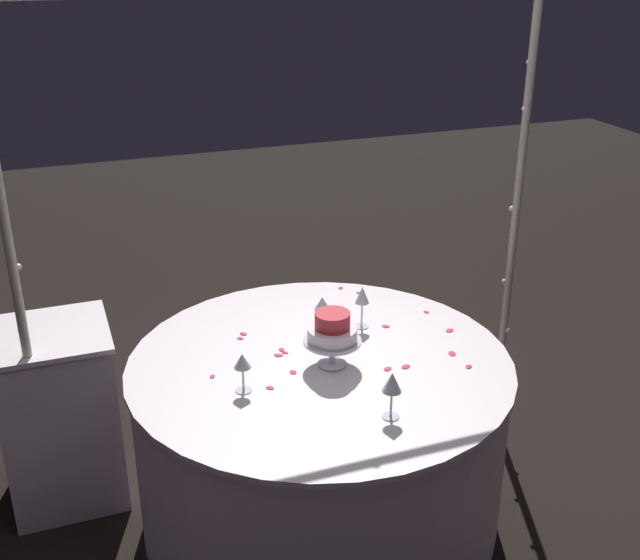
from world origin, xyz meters
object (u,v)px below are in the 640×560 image
Objects in this scene: side_table at (60,415)px; wine_glass_0 at (362,297)px; wine_glass_2 at (322,305)px; decorative_arch at (291,176)px; main_table at (320,440)px; tiered_cake at (332,332)px; wine_glass_1 at (242,363)px; wine_glass_3 at (392,384)px.

wine_glass_0 is at bearing -13.81° from side_table.
decorative_arch is at bearing 132.32° from wine_glass_2.
main_table is 8.16× the size of wine_glass_0.
side_table is 1.35m from wine_glass_0.
tiered_cake reaches higher than wine_glass_1.
wine_glass_2 is at bearing 171.75° from wine_glass_0.
wine_glass_2 is (-0.17, 0.02, -0.02)m from wine_glass_0.
wine_glass_3 reaches higher than side_table.
tiered_cake is 1.27× the size of wine_glass_3.
wine_glass_3 is (0.42, -0.33, 0.02)m from wine_glass_1.
side_table is at bearing 169.72° from decorative_arch.
wine_glass_0 reaches higher than side_table.
wine_glass_1 is at bearing -161.72° from main_table.
decorative_arch is 12.42× the size of wine_glass_3.
wine_glass_0 reaches higher than wine_glass_2.
main_table is at bearing 18.28° from wine_glass_1.
side_table is at bearing 152.32° from main_table.
wine_glass_3 is at bearing -104.51° from wine_glass_0.
main_table is 6.74× the size of tiered_cake.
decorative_arch reaches higher than wine_glass_1.
wine_glass_1 is at bearing -170.09° from tiered_cake.
wine_glass_2 is 0.67m from wine_glass_3.
wine_glass_2 is (0.43, 0.34, 0.00)m from wine_glass_1.
wine_glass_0 is 1.21× the size of wine_glass_1.
wine_glass_3 is at bearing -83.32° from decorative_arch.
tiered_cake is 1.21× the size of wine_glass_0.
wine_glass_3 is (1.06, -0.95, 0.47)m from side_table.
tiered_cake is 0.37m from wine_glass_1.
decorative_arch is 0.77m from wine_glass_1.
tiered_cake is 1.46× the size of wine_glass_1.
decorative_arch is 0.63m from tiered_cake.
decorative_arch is 1.45× the size of main_table.
tiered_cake is at bearing -85.35° from decorative_arch.
wine_glass_1 is (-0.36, -0.06, -0.03)m from tiered_cake.
decorative_arch reaches higher than tiered_cake.
main_table is 8.58× the size of wine_glass_3.
side_table is 5.16× the size of wine_glass_1.
wine_glass_0 is at bearing 28.08° from wine_glass_1.
wine_glass_1 is 0.55m from wine_glass_2.
wine_glass_3 reaches higher than main_table.
wine_glass_0 is 0.67m from wine_glass_3.
wine_glass_3 is (-0.00, -0.67, 0.01)m from wine_glass_2.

